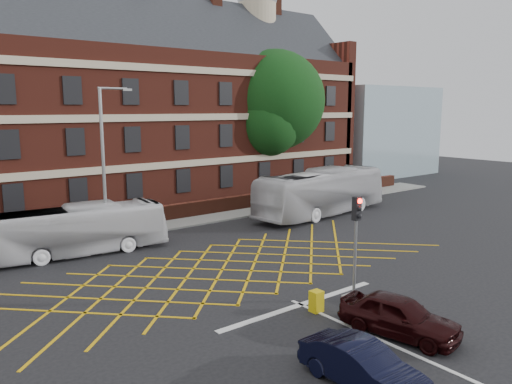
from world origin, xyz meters
TOP-DOWN VIEW (x-y plane):
  - ground at (0.00, 0.00)m, footprint 120.00×120.00m
  - victorian_building at (0.25, 22.00)m, footprint 51.00×12.17m
  - boundary_wall at (0.00, 13.00)m, footprint 56.00×0.50m
  - far_pavement at (0.00, 12.00)m, footprint 60.00×3.00m
  - glass_block at (34.00, 21.00)m, footprint 14.00×10.00m
  - box_junction_hatching at (0.00, 2.00)m, footprint 8.22×8.22m
  - stop_line at (0.00, -3.50)m, footprint 8.00×0.30m
  - centre_line at (0.00, -10.00)m, footprint 0.15×14.00m
  - bus_left at (-4.67, 8.87)m, footprint 9.74×3.29m
  - bus_right at (12.78, 7.87)m, footprint 12.18×4.17m
  - car_navy at (-2.71, -8.83)m, footprint 1.44×3.85m
  - car_maroon at (0.80, -7.51)m, footprint 2.44×4.36m
  - deciduous_tree at (16.33, 17.39)m, footprint 8.93×8.93m
  - traffic_light_near at (1.98, -4.50)m, footprint 0.70×0.70m
  - street_lamp at (-2.98, 8.58)m, footprint 2.25×1.00m
  - utility_cabinet at (0.01, -4.34)m, footprint 0.45×0.42m

SIDE VIEW (x-z plane):
  - ground at x=0.00m, z-range 0.00..0.00m
  - box_junction_hatching at x=0.00m, z-range 0.00..0.02m
  - stop_line at x=0.00m, z-range 0.00..0.02m
  - centre_line at x=0.00m, z-range 0.00..0.02m
  - far_pavement at x=0.00m, z-range 0.00..0.12m
  - utility_cabinet at x=0.01m, z-range 0.00..0.82m
  - boundary_wall at x=0.00m, z-range 0.00..1.10m
  - car_navy at x=-2.71m, z-range 0.00..1.26m
  - car_maroon at x=0.80m, z-range 0.00..1.40m
  - bus_left at x=-4.67m, z-range 0.00..2.66m
  - bus_right at x=12.78m, z-range 0.00..3.33m
  - traffic_light_near at x=1.98m, z-range -0.37..3.90m
  - street_lamp at x=-2.98m, z-range -1.38..7.38m
  - glass_block at x=34.00m, z-range 0.00..10.00m
  - deciduous_tree at x=16.33m, z-range 1.33..14.15m
  - victorian_building at x=0.25m, z-range -2.36..18.04m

